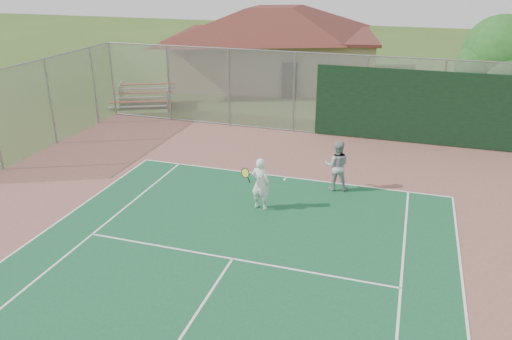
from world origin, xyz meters
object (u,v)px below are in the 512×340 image
(player_white_front, at_px, (260,184))
(player_grey_back, at_px, (337,166))
(bleachers, at_px, (144,95))
(clubhouse, at_px, (275,37))
(tree, at_px, (503,56))

(player_white_front, xyz_separation_m, player_grey_back, (1.96, 2.09, 0.01))
(bleachers, xyz_separation_m, player_grey_back, (11.27, -7.49, 0.26))
(clubhouse, height_order, tree, clubhouse)
(player_white_front, bearing_deg, clubhouse, -67.13)
(tree, height_order, player_grey_back, tree)
(player_grey_back, bearing_deg, clubhouse, -76.75)
(tree, relative_size, player_white_front, 3.17)
(clubhouse, distance_m, player_white_front, 17.79)
(bleachers, xyz_separation_m, player_white_front, (9.31, -9.58, 0.25))
(clubhouse, distance_m, bleachers, 9.32)
(tree, height_order, player_white_front, tree)
(tree, relative_size, player_grey_back, 3.09)
(player_grey_back, bearing_deg, player_white_front, 37.44)
(bleachers, bearing_deg, clubhouse, 32.24)
(player_white_front, bearing_deg, tree, -118.27)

